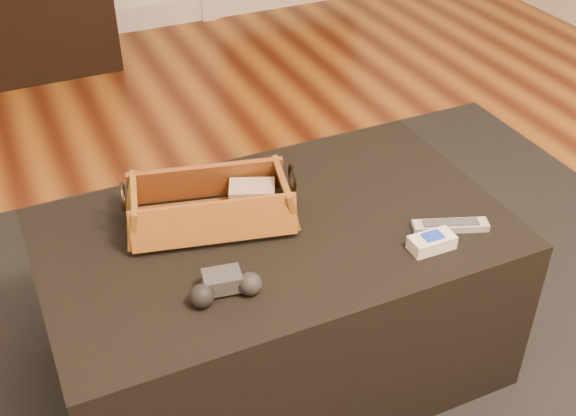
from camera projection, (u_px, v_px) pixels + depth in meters
name	position (u px, v px, depth m)	size (l,w,h in m)	color
baseboard	(38.00, 33.00, 3.41)	(5.00, 0.04, 0.12)	white
area_rug	(286.00, 378.00, 1.76)	(2.60, 2.00, 0.01)	black
ottoman	(277.00, 300.00, 1.67)	(1.00, 0.60, 0.42)	black
tv_remote	(204.00, 219.00, 1.54)	(0.19, 0.04, 0.02)	black
cloth_bundle	(252.00, 196.00, 1.58)	(0.10, 0.07, 0.05)	tan
wicker_basket	(211.00, 207.00, 1.54)	(0.39, 0.26, 0.13)	brown
game_controller	(225.00, 286.00, 1.36)	(0.14, 0.08, 0.05)	#343336
silver_remote	(450.00, 225.00, 1.54)	(0.16, 0.09, 0.02)	#B9BBC2
cream_gadget	(432.00, 242.00, 1.49)	(0.10, 0.05, 0.03)	white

